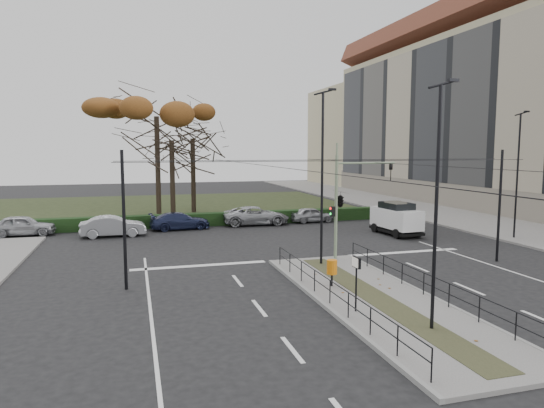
{
  "coord_description": "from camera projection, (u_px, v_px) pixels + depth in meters",
  "views": [
    {
      "loc": [
        -9.15,
        -19.33,
        6.02
      ],
      "look_at": [
        -1.71,
        6.67,
        2.96
      ],
      "focal_mm": 32.0,
      "sensor_mm": 36.0,
      "label": 1
    }
  ],
  "objects": [
    {
      "name": "sidewalk_east",
      "position": [
        422.0,
        210.0,
        47.57
      ],
      "size": [
        8.0,
        90.0,
        0.14
      ],
      "primitive_type": "cube",
      "color": "#615E5C",
      "rests_on": "ground"
    },
    {
      "name": "bare_tree_near",
      "position": [
        172.0,
        146.0,
        42.43
      ],
      "size": [
        5.79,
        5.79,
        8.91
      ],
      "color": "black",
      "rests_on": "park"
    },
    {
      "name": "apartment_block",
      "position": [
        497.0,
        108.0,
        51.01
      ],
      "size": [
        13.09,
        52.1,
        21.64
      ],
      "color": "tan",
      "rests_on": "ground"
    },
    {
      "name": "litter_bin",
      "position": [
        332.0,
        267.0,
        20.86
      ],
      "size": [
        0.45,
        0.45,
        1.14
      ],
      "color": "black",
      "rests_on": "median_island"
    },
    {
      "name": "parked_car_fifth",
      "position": [
        312.0,
        215.0,
        40.13
      ],
      "size": [
        3.7,
        1.58,
        1.25
      ],
      "primitive_type": "imported",
      "rotation": [
        0.0,
        0.0,
        1.6
      ],
      "color": "#9B9CA2",
      "rests_on": "ground"
    },
    {
      "name": "park",
      "position": [
        166.0,
        207.0,
        50.57
      ],
      "size": [
        38.0,
        26.0,
        0.1
      ],
      "primitive_type": "cube",
      "color": "black",
      "rests_on": "ground"
    },
    {
      "name": "parked_car_fourth",
      "position": [
        256.0,
        216.0,
        38.81
      ],
      "size": [
        5.42,
        2.71,
        1.47
      ],
      "primitive_type": "imported",
      "rotation": [
        0.0,
        0.0,
        1.52
      ],
      "color": "#9B9CA2",
      "rests_on": "ground"
    },
    {
      "name": "streetlamp_median_far",
      "position": [
        322.0,
        176.0,
        24.49
      ],
      "size": [
        0.74,
        0.15,
        8.91
      ],
      "color": "black",
      "rests_on": "median_island"
    },
    {
      "name": "white_van",
      "position": [
        396.0,
        218.0,
        34.23
      ],
      "size": [
        2.19,
        4.35,
        2.3
      ],
      "color": "white",
      "rests_on": "ground"
    },
    {
      "name": "catenary",
      "position": [
        336.0,
        205.0,
        22.81
      ],
      "size": [
        20.0,
        34.0,
        6.0
      ],
      "color": "black",
      "rests_on": "ground"
    },
    {
      "name": "parked_car_third",
      "position": [
        180.0,
        221.0,
        36.5
      ],
      "size": [
        4.63,
        2.25,
        1.3
      ],
      "primitive_type": "imported",
      "rotation": [
        0.0,
        0.0,
        1.67
      ],
      "color": "#1D2343",
      "rests_on": "ground"
    },
    {
      "name": "bare_tree_center",
      "position": [
        193.0,
        144.0,
        45.31
      ],
      "size": [
        7.1,
        7.1,
        9.19
      ],
      "color": "black",
      "rests_on": "park"
    },
    {
      "name": "traffic_light",
      "position": [
        342.0,
        199.0,
        25.99
      ],
      "size": [
        3.79,
        2.13,
        5.57
      ],
      "color": "gray",
      "rests_on": "median_island"
    },
    {
      "name": "streetlamp_median_near",
      "position": [
        437.0,
        205.0,
        15.5
      ],
      "size": [
        0.68,
        0.14,
        8.08
      ],
      "color": "black",
      "rests_on": "median_island"
    },
    {
      "name": "parked_car_first",
      "position": [
        23.0,
        225.0,
        33.79
      ],
      "size": [
        4.29,
        1.75,
        1.46
      ],
      "primitive_type": "imported",
      "rotation": [
        0.0,
        0.0,
        1.58
      ],
      "color": "#9B9CA2",
      "rests_on": "ground"
    },
    {
      "name": "hedge",
      "position": [
        177.0,
        221.0,
        37.72
      ],
      "size": [
        38.0,
        1.0,
        1.0
      ],
      "primitive_type": "cube",
      "color": "black",
      "rests_on": "ground"
    },
    {
      "name": "median_railing",
      "position": [
        378.0,
        278.0,
        19.05
      ],
      "size": [
        4.14,
        13.24,
        0.92
      ],
      "color": "black",
      "rests_on": "median_island"
    },
    {
      "name": "info_panel",
      "position": [
        356.0,
        269.0,
        17.5
      ],
      "size": [
        0.12,
        0.53,
        2.02
      ],
      "color": "black",
      "rests_on": "median_island"
    },
    {
      "name": "rust_tree",
      "position": [
        156.0,
        117.0,
        42.25
      ],
      "size": [
        9.11,
        9.11,
        11.54
      ],
      "color": "black",
      "rests_on": "park"
    },
    {
      "name": "streetlamp_sidewalk",
      "position": [
        518.0,
        174.0,
        32.02
      ],
      "size": [
        0.7,
        0.14,
        8.39
      ],
      "color": "black",
      "rests_on": "sidewalk_east"
    },
    {
      "name": "ground",
      "position": [
        350.0,
        285.0,
        21.64
      ],
      "size": [
        140.0,
        140.0,
        0.0
      ],
      "primitive_type": "plane",
      "color": "black",
      "rests_on": "ground"
    },
    {
      "name": "median_island",
      "position": [
        377.0,
        300.0,
        19.25
      ],
      "size": [
        4.4,
        15.0,
        0.14
      ],
      "primitive_type": "cube",
      "color": "#615E5C",
      "rests_on": "ground"
    },
    {
      "name": "parked_car_second",
      "position": [
        113.0,
        226.0,
        33.49
      ],
      "size": [
        4.43,
        1.66,
        1.44
      ],
      "primitive_type": "imported",
      "rotation": [
        0.0,
        0.0,
        1.6
      ],
      "color": "#9B9CA2",
      "rests_on": "ground"
    }
  ]
}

